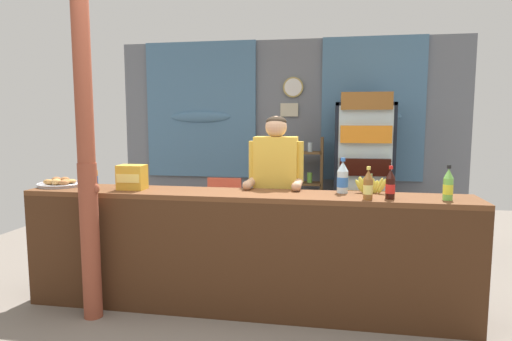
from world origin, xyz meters
name	(u,v)px	position (x,y,z in m)	size (l,w,h in m)	color
ground_plane	(268,276)	(0.00, 1.18, 0.00)	(7.67, 7.67, 0.00)	slate
back_wall_curtained	(286,134)	(-0.02, 3.00, 1.37)	(4.73, 0.22, 2.63)	slate
stall_counter	(240,243)	(-0.09, 0.28, 0.59)	(3.61, 0.46, 0.98)	brown
timber_post	(87,170)	(-1.24, 0.04, 1.18)	(0.17, 0.14, 2.47)	brown
drink_fridge	(363,164)	(0.98, 2.42, 1.03)	(0.69, 0.68, 1.88)	black
bottle_shelf_rack	(304,187)	(0.26, 2.63, 0.69)	(0.48, 0.28, 1.34)	brown
plastic_lawn_chair	(222,210)	(-0.67, 1.96, 0.49)	(0.45, 0.45, 0.86)	#E5563D
shopkeeper	(276,183)	(0.12, 0.78, 1.00)	(0.49, 0.42, 1.60)	#28282D
soda_bottle_water	(343,178)	(0.70, 0.51, 1.10)	(0.09, 0.09, 0.28)	silver
soda_bottle_orange_soda	(94,176)	(-1.38, 0.37, 1.08)	(0.07, 0.07, 0.24)	orange
soda_bottle_iced_tea	(368,186)	(0.87, 0.24, 1.08)	(0.07, 0.07, 0.24)	brown
soda_bottle_cola	(390,185)	(1.04, 0.30, 1.08)	(0.07, 0.07, 0.25)	black
soda_bottle_lime_soda	(448,185)	(1.44, 0.32, 1.09)	(0.07, 0.07, 0.26)	#75C64C
snack_box_choco_powder	(132,177)	(-1.04, 0.38, 1.08)	(0.22, 0.16, 0.21)	gold
pastry_tray	(61,183)	(-1.75, 0.45, 1.00)	(0.39, 0.39, 0.07)	#BCBCC1
banana_bunch	(370,186)	(0.92, 0.54, 1.04)	(0.27, 0.06, 0.16)	#DBCC42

